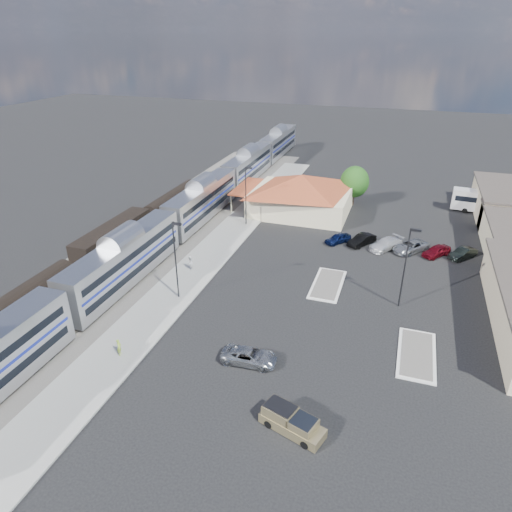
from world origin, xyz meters
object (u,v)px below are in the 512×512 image
(suv, at_px, (249,356))
(coach_bus, at_px, (489,202))
(station_depot, at_px, (301,193))
(pickup_truck, at_px, (292,422))

(suv, distance_m, coach_bus, 52.42)
(suv, bearing_deg, station_depot, 3.43)
(pickup_truck, bearing_deg, station_depot, 30.85)
(station_depot, xyz_separation_m, coach_bus, (28.56, 8.78, -1.09))
(pickup_truck, xyz_separation_m, suv, (-5.50, 6.22, -0.10))
(station_depot, relative_size, pickup_truck, 3.54)
(station_depot, distance_m, coach_bus, 29.90)
(pickup_truck, bearing_deg, suv, 59.50)
(station_depot, distance_m, suv, 38.13)
(coach_bus, bearing_deg, suv, 156.95)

